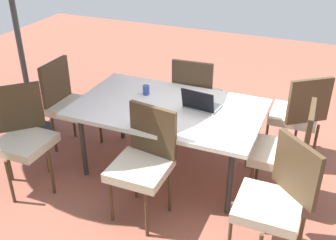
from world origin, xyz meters
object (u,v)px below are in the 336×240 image
dining_table (168,111)px  chair_northeast (23,134)px  chair_east (69,101)px  chair_south (195,94)px  cup (146,90)px  chair_southwest (298,113)px  chair_north (144,159)px  chair_northwest (276,197)px  chair_west (287,150)px  laptop (201,104)px

dining_table → chair_northeast: bearing=31.8°
chair_east → chair_south: (-1.17, -0.70, 0.00)m
chair_south → cup: size_ratio=10.14×
chair_southwest → chair_northeast: (2.28, 1.41, 0.00)m
dining_table → chair_east: chair_east is taller
chair_northeast → chair_south: bearing=6.4°
chair_north → chair_northwest: bearing=4.7°
chair_northwest → chair_west: size_ratio=1.00×
dining_table → chair_northwest: 1.37m
dining_table → chair_southwest: (-1.13, -0.70, -0.12)m
chair_west → chair_southwest: bearing=177.8°
chair_southwest → cup: chair_southwest is taller
chair_north → chair_east: (1.21, -0.68, 0.00)m
chair_southwest → cup: 1.55m
dining_table → laptop: 0.32m
chair_southwest → laptop: bearing=-0.1°
dining_table → chair_south: 0.73m
chair_east → chair_south: size_ratio=1.00×
dining_table → chair_south: size_ratio=1.80×
chair_east → chair_northwest: bearing=-107.6°
chair_northeast → cup: (-0.84, -0.88, 0.22)m
chair_north → chair_southwest: same height
chair_north → chair_northeast: bearing=-169.1°
chair_west → cup: chair_west is taller
chair_northwest → chair_south: bearing=170.8°
chair_northwest → chair_southwest: size_ratio=1.00×
laptop → chair_east: bearing=8.4°
chair_east → cup: chair_east is taller
chair_east → chair_west: bearing=-91.4°
chair_northwest → chair_southwest: 1.42m
chair_west → chair_south: bearing=-126.7°
chair_southwest → chair_northeast: size_ratio=1.00×
chair_south → laptop: bearing=109.0°
chair_northwest → cup: size_ratio=10.14×
chair_east → cup: size_ratio=10.14×
chair_north → chair_northwest: size_ratio=1.00×
laptop → cup: size_ratio=3.57×
chair_northeast → dining_table: bearing=-12.6°
chair_west → laptop: bearing=-100.2°
chair_northwest → chair_south: size_ratio=1.00×
chair_southwest → cup: (1.44, 0.53, 0.22)m
cup → chair_east: bearing=9.4°
chair_northwest → chair_west: (0.03, -0.68, 0.00)m
chair_west → laptop: chair_west is taller
chair_west → cup: size_ratio=10.14×
dining_table → chair_south: bearing=-91.7°
chair_south → chair_west: bearing=141.0°
chair_north → chair_south: (0.04, -1.38, 0.00)m
chair_north → chair_east: size_ratio=1.00×
chair_southwest → cup: bearing=-16.5°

